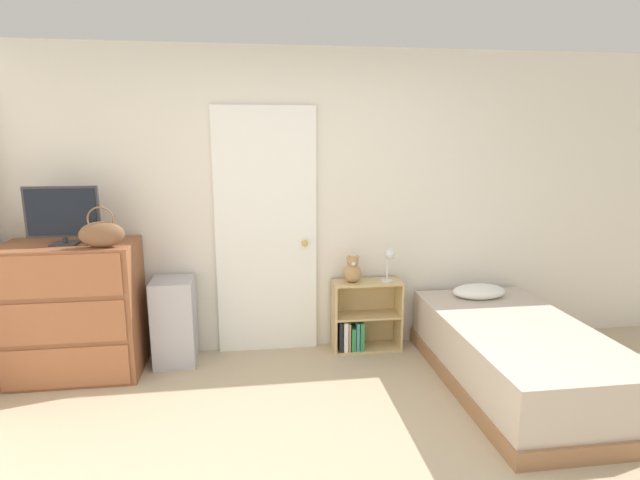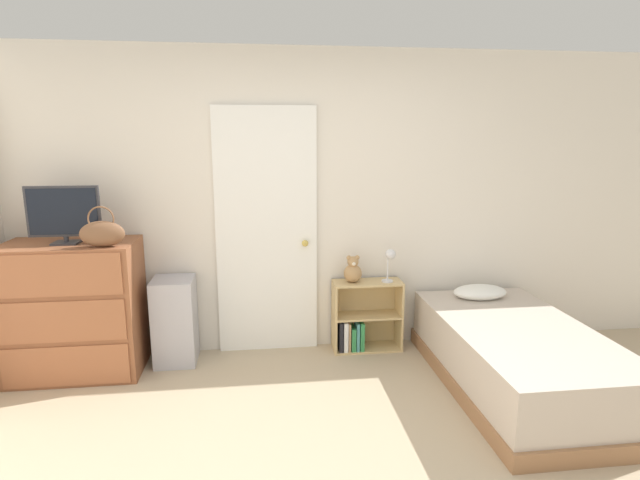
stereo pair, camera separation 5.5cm
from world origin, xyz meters
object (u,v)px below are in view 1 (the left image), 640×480
(storage_bin, at_px, (175,321))
(desk_lamp, at_px, (390,258))
(dresser, at_px, (73,310))
(bookshelf, at_px, (361,321))
(bed, at_px, (516,355))
(teddy_bear, at_px, (353,271))
(handbag, at_px, (102,234))
(tv, at_px, (62,214))

(storage_bin, bearing_deg, desk_lamp, 0.57)
(dresser, relative_size, bookshelf, 1.71)
(bed, bearing_deg, teddy_bear, 143.44)
(bookshelf, relative_size, desk_lamp, 2.13)
(dresser, bearing_deg, teddy_bear, 4.05)
(storage_bin, distance_m, desk_lamp, 1.86)
(bed, bearing_deg, bookshelf, 141.09)
(storage_bin, relative_size, bookshelf, 1.16)
(dresser, xyz_separation_m, handbag, (0.31, -0.17, 0.63))
(handbag, height_order, bed, handbag)
(desk_lamp, xyz_separation_m, bed, (0.77, -0.77, -0.58))
(desk_lamp, bearing_deg, teddy_bear, 173.64)
(storage_bin, distance_m, teddy_bear, 1.53)
(storage_bin, bearing_deg, handbag, -146.70)
(bookshelf, bearing_deg, handbag, -170.37)
(bookshelf, bearing_deg, teddy_bear, -175.32)
(dresser, distance_m, bed, 3.38)
(bookshelf, xyz_separation_m, bed, (1.01, -0.81, -0.01))
(handbag, bearing_deg, bookshelf, 9.63)
(dresser, height_order, bookshelf, dresser)
(storage_bin, relative_size, desk_lamp, 2.46)
(handbag, height_order, teddy_bear, handbag)
(teddy_bear, xyz_separation_m, desk_lamp, (0.31, -0.03, 0.11))
(bookshelf, xyz_separation_m, desk_lamp, (0.23, -0.04, 0.57))
(dresser, xyz_separation_m, bookshelf, (2.30, 0.16, -0.27))
(dresser, height_order, storage_bin, dresser)
(tv, relative_size, teddy_bear, 2.23)
(storage_bin, bearing_deg, bed, -16.30)
(storage_bin, xyz_separation_m, desk_lamp, (1.80, 0.02, 0.47))
(bed, bearing_deg, tv, 169.29)
(storage_bin, height_order, desk_lamp, desk_lamp)
(handbag, xyz_separation_m, desk_lamp, (2.22, 0.30, -0.33))
(tv, bearing_deg, handbag, -26.26)
(dresser, distance_m, bookshelf, 2.32)
(handbag, relative_size, teddy_bear, 1.36)
(bookshelf, height_order, bed, bookshelf)
(desk_lamp, height_order, bed, desk_lamp)
(storage_bin, bearing_deg, teddy_bear, 2.02)
(storage_bin, xyz_separation_m, bed, (2.57, -0.75, -0.11))
(tv, xyz_separation_m, storage_bin, (0.73, 0.13, -0.92))
(teddy_bear, relative_size, bed, 0.13)
(bookshelf, bearing_deg, desk_lamp, -10.11)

